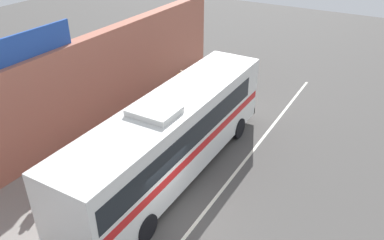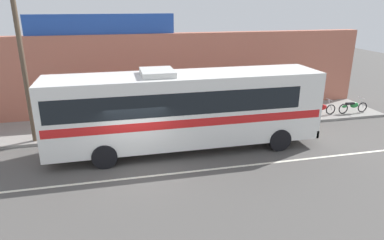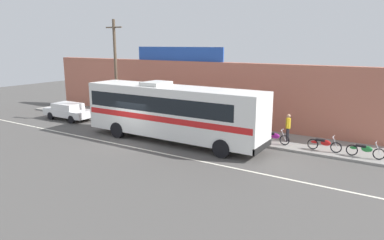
{
  "view_description": "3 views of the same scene",
  "coord_description": "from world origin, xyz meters",
  "px_view_note": "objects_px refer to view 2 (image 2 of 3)",
  "views": [
    {
      "loc": [
        -9.06,
        -5.99,
        10.41
      ],
      "look_at": [
        4.6,
        1.94,
        1.45
      ],
      "focal_mm": 36.19,
      "sensor_mm": 36.0,
      "label": 1
    },
    {
      "loc": [
        -0.78,
        -12.93,
        6.51
      ],
      "look_at": [
        2.85,
        2.48,
        1.05
      ],
      "focal_mm": 32.07,
      "sensor_mm": 36.0,
      "label": 2
    },
    {
      "loc": [
        14.95,
        -16.05,
        6.19
      ],
      "look_at": [
        3.79,
        1.56,
        1.58
      ],
      "focal_mm": 32.61,
      "sensor_mm": 36.0,
      "label": 3
    }
  ],
  "objects_px": {
    "pedestrian_near_shop": "(278,97)",
    "pedestrian_far_left": "(96,111)",
    "motorcycle_blue": "(321,108)",
    "motorcycle_black": "(353,106)",
    "motorcycle_orange": "(275,112)",
    "intercity_bus": "(184,106)",
    "utility_pole": "(22,57)"
  },
  "relations": [
    {
      "from": "utility_pole",
      "to": "motorcycle_orange",
      "type": "height_order",
      "value": "utility_pole"
    },
    {
      "from": "pedestrian_near_shop",
      "to": "pedestrian_far_left",
      "type": "bearing_deg",
      "value": -179.6
    },
    {
      "from": "motorcycle_orange",
      "to": "pedestrian_near_shop",
      "type": "relative_size",
      "value": 1.1
    },
    {
      "from": "motorcycle_black",
      "to": "pedestrian_near_shop",
      "type": "xyz_separation_m",
      "value": [
        -4.5,
        0.9,
        0.6
      ]
    },
    {
      "from": "motorcycle_blue",
      "to": "pedestrian_far_left",
      "type": "xyz_separation_m",
      "value": [
        -12.86,
        0.79,
        0.5
      ]
    },
    {
      "from": "utility_pole",
      "to": "motorcycle_orange",
      "type": "relative_size",
      "value": 4.06
    },
    {
      "from": "motorcycle_blue",
      "to": "pedestrian_far_left",
      "type": "bearing_deg",
      "value": 176.49
    },
    {
      "from": "pedestrian_far_left",
      "to": "utility_pole",
      "type": "bearing_deg",
      "value": -158.45
    },
    {
      "from": "motorcycle_orange",
      "to": "pedestrian_near_shop",
      "type": "xyz_separation_m",
      "value": [
        0.57,
        0.92,
        0.6
      ]
    },
    {
      "from": "motorcycle_black",
      "to": "pedestrian_near_shop",
      "type": "bearing_deg",
      "value": 168.64
    },
    {
      "from": "utility_pole",
      "to": "motorcycle_blue",
      "type": "relative_size",
      "value": 4.12
    },
    {
      "from": "motorcycle_blue",
      "to": "motorcycle_orange",
      "type": "xyz_separation_m",
      "value": [
        -2.94,
        -0.06,
        0.0
      ]
    },
    {
      "from": "motorcycle_orange",
      "to": "intercity_bus",
      "type": "bearing_deg",
      "value": -156.3
    },
    {
      "from": "pedestrian_near_shop",
      "to": "intercity_bus",
      "type": "bearing_deg",
      "value": -151.5
    },
    {
      "from": "intercity_bus",
      "to": "pedestrian_far_left",
      "type": "relative_size",
      "value": 7.68
    },
    {
      "from": "utility_pole",
      "to": "pedestrian_far_left",
      "type": "bearing_deg",
      "value": 21.55
    },
    {
      "from": "intercity_bus",
      "to": "motorcycle_orange",
      "type": "bearing_deg",
      "value": 23.7
    },
    {
      "from": "pedestrian_near_shop",
      "to": "pedestrian_far_left",
      "type": "distance_m",
      "value": 10.49
    },
    {
      "from": "motorcycle_orange",
      "to": "pedestrian_far_left",
      "type": "xyz_separation_m",
      "value": [
        -9.92,
        0.85,
        0.5
      ]
    },
    {
      "from": "pedestrian_far_left",
      "to": "motorcycle_black",
      "type": "bearing_deg",
      "value": -3.17
    },
    {
      "from": "motorcycle_black",
      "to": "motorcycle_blue",
      "type": "height_order",
      "value": "same"
    },
    {
      "from": "motorcycle_orange",
      "to": "motorcycle_black",
      "type": "bearing_deg",
      "value": 0.21
    },
    {
      "from": "pedestrian_near_shop",
      "to": "pedestrian_far_left",
      "type": "relative_size",
      "value": 1.09
    },
    {
      "from": "intercity_bus",
      "to": "pedestrian_far_left",
      "type": "distance_m",
      "value": 5.39
    },
    {
      "from": "utility_pole",
      "to": "pedestrian_far_left",
      "type": "relative_size",
      "value": 4.9
    },
    {
      "from": "pedestrian_far_left",
      "to": "motorcycle_blue",
      "type": "bearing_deg",
      "value": -3.51
    },
    {
      "from": "motorcycle_black",
      "to": "motorcycle_orange",
      "type": "distance_m",
      "value": 5.07
    },
    {
      "from": "motorcycle_black",
      "to": "motorcycle_blue",
      "type": "xyz_separation_m",
      "value": [
        -2.13,
        0.04,
        0.0
      ]
    },
    {
      "from": "motorcycle_blue",
      "to": "pedestrian_near_shop",
      "type": "relative_size",
      "value": 1.09
    },
    {
      "from": "motorcycle_black",
      "to": "intercity_bus",
      "type": "bearing_deg",
      "value": -166.63
    },
    {
      "from": "utility_pole",
      "to": "motorcycle_blue",
      "type": "xyz_separation_m",
      "value": [
        15.74,
        0.35,
        -3.62
      ]
    },
    {
      "from": "pedestrian_near_shop",
      "to": "utility_pole",
      "type": "bearing_deg",
      "value": -174.83
    }
  ]
}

